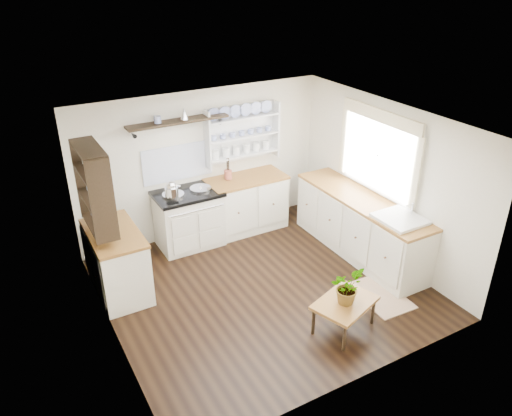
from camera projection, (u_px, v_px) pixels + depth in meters
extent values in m
cube|color=black|center=(264.00, 288.00, 6.76)|extent=(4.00, 3.80, 0.01)
cube|color=beige|center=(203.00, 164.00, 7.72)|extent=(4.00, 0.02, 2.30)
cube|color=beige|center=(385.00, 181.00, 7.12)|extent=(0.02, 3.80, 2.30)
cube|color=beige|center=(104.00, 254.00, 5.37)|extent=(0.02, 3.80, 2.30)
cube|color=white|center=(265.00, 124.00, 5.73)|extent=(4.00, 3.80, 0.01)
cube|color=white|center=(379.00, 155.00, 7.06)|extent=(0.04, 1.40, 1.00)
cube|color=white|center=(378.00, 156.00, 7.05)|extent=(0.02, 1.50, 1.10)
cube|color=#FCF1C9|center=(381.00, 116.00, 6.78)|extent=(0.04, 1.55, 0.18)
cube|color=beige|center=(189.00, 220.00, 7.62)|extent=(0.95, 0.62, 0.84)
cube|color=black|center=(187.00, 194.00, 7.42)|extent=(0.99, 0.66, 0.05)
cylinder|color=silver|center=(173.00, 195.00, 7.30)|extent=(0.32, 0.32, 0.03)
cylinder|color=silver|center=(201.00, 189.00, 7.49)|extent=(0.32, 0.32, 0.03)
cylinder|color=silver|center=(197.00, 210.00, 7.20)|extent=(0.85, 0.02, 0.02)
cube|color=beige|center=(246.00, 204.00, 8.07)|extent=(1.25, 0.60, 0.88)
cube|color=brown|center=(246.00, 179.00, 7.87)|extent=(1.27, 0.63, 0.04)
cube|color=beige|center=(360.00, 227.00, 7.39)|extent=(0.60, 2.40, 0.88)
cube|color=brown|center=(362.00, 200.00, 7.19)|extent=(0.62, 2.43, 0.04)
cube|color=white|center=(399.00, 227.00, 6.64)|extent=(0.55, 0.60, 0.28)
cylinder|color=silver|center=(412.00, 210.00, 6.64)|extent=(0.02, 0.02, 0.22)
cube|color=beige|center=(117.00, 263.00, 6.52)|extent=(0.60, 1.10, 0.88)
cube|color=brown|center=(113.00, 233.00, 6.32)|extent=(0.62, 1.13, 0.04)
cube|color=white|center=(240.00, 133.00, 7.81)|extent=(1.20, 0.03, 0.90)
cube|color=white|center=(243.00, 134.00, 7.74)|extent=(1.20, 0.22, 0.02)
cylinder|color=navy|center=(242.00, 117.00, 7.63)|extent=(0.20, 0.02, 0.20)
cube|color=black|center=(178.00, 121.00, 7.10)|extent=(1.50, 0.24, 0.04)
cone|color=black|center=(133.00, 134.00, 6.92)|extent=(0.06, 0.20, 0.06)
cone|color=black|center=(217.00, 121.00, 7.49)|extent=(0.06, 0.20, 0.06)
cube|color=black|center=(94.00, 187.00, 5.96)|extent=(0.28, 0.80, 1.05)
cylinder|color=#A34F3C|center=(228.00, 175.00, 7.77)|extent=(0.12, 0.12, 0.14)
cube|color=brown|center=(345.00, 303.00, 5.86)|extent=(0.87, 0.74, 0.04)
cylinder|color=black|center=(344.00, 338.00, 5.61)|extent=(0.04, 0.04, 0.36)
cylinder|color=black|center=(313.00, 322.00, 5.86)|extent=(0.04, 0.04, 0.36)
cylinder|color=black|center=(373.00, 311.00, 6.03)|extent=(0.04, 0.04, 0.36)
cylinder|color=black|center=(343.00, 297.00, 6.29)|extent=(0.04, 0.04, 0.36)
imported|color=#3F7233|center=(347.00, 287.00, 5.75)|extent=(0.50, 0.48, 0.42)
cube|color=#906D53|center=(380.00, 296.00, 6.59)|extent=(0.59, 0.87, 0.02)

